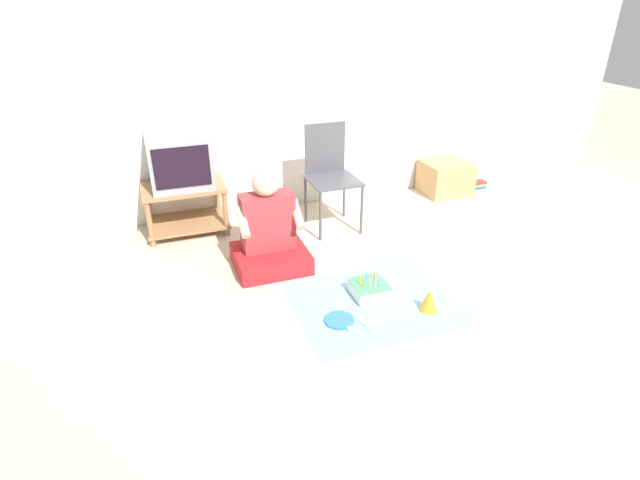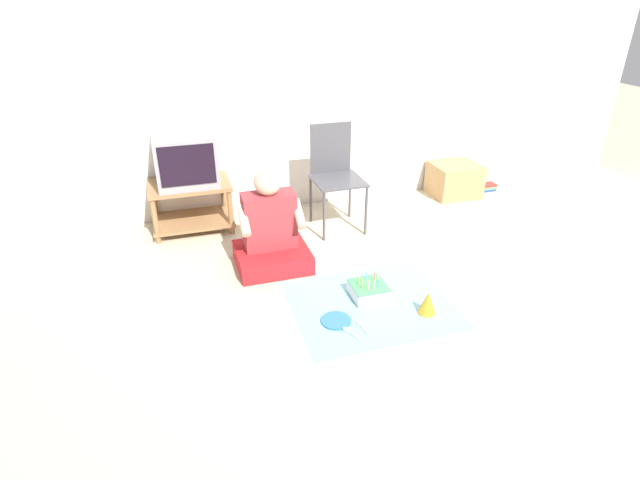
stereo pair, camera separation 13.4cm
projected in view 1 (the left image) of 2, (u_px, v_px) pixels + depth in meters
The scene contains 14 objects.
ground_plane at pixel (431, 301), 3.38m from camera, with size 16.00×16.00×0.00m, color beige.
wall_back at pixel (331, 65), 4.41m from camera, with size 6.40×0.06×2.55m.
tv_stand at pixel (185, 204), 4.23m from camera, with size 0.67×0.47×0.42m.
tv at pixel (179, 161), 4.06m from camera, with size 0.49×0.46×0.42m.
folding_chair at pixel (330, 170), 4.24m from camera, with size 0.41×0.43×0.88m.
cardboard_box_stack at pixel (445, 178), 5.06m from camera, with size 0.46×0.40×0.33m.
book_pile at pixel (476, 184), 5.26m from camera, with size 0.18×0.15×0.06m.
person_seated at pixel (269, 234), 3.70m from camera, with size 0.54×0.48×0.83m.
party_cloth at pixel (373, 303), 3.35m from camera, with size 1.06×0.90×0.01m.
birthday_cake at pixel (369, 289), 3.42m from camera, with size 0.24×0.24×0.16m.
party_hat_blue at pixel (429, 300), 3.25m from camera, with size 0.12×0.12×0.16m.
paper_plate at pixel (339, 320), 3.17m from camera, with size 0.19×0.19×0.01m.
plastic_spoon_near at pixel (364, 323), 3.14m from camera, with size 0.04×0.15×0.01m.
plastic_spoon_far at pixel (351, 330), 3.08m from camera, with size 0.07×0.14×0.01m.
Camera 1 is at (-1.67, -2.39, 1.92)m, focal length 28.00 mm.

